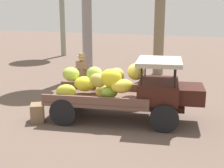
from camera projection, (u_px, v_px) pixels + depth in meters
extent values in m
plane|color=brown|center=(111.00, 115.00, 9.44)|extent=(60.00, 60.00, 0.00)
cube|color=#371610|center=(115.00, 105.00, 9.02)|extent=(4.01, 1.25, 0.16)
cylinder|color=black|center=(165.00, 101.00, 9.54)|extent=(0.78, 0.29, 0.77)
cylinder|color=black|center=(164.00, 119.00, 8.01)|extent=(0.78, 0.29, 0.77)
cylinder|color=black|center=(79.00, 97.00, 10.03)|extent=(0.78, 0.29, 0.77)
cylinder|color=black|center=(63.00, 112.00, 8.50)|extent=(0.78, 0.29, 0.77)
cube|color=brown|center=(100.00, 98.00, 9.05)|extent=(3.29, 2.30, 0.10)
cube|color=brown|center=(106.00, 86.00, 9.78)|extent=(2.95, 0.69, 0.22)
cube|color=brown|center=(94.00, 101.00, 8.25)|extent=(2.95, 0.69, 0.22)
cube|color=#371610|center=(158.00, 90.00, 8.68)|extent=(1.39, 1.71, 0.55)
cube|color=#371610|center=(191.00, 94.00, 8.53)|extent=(0.90, 1.18, 0.44)
cylinder|color=black|center=(175.00, 68.00, 9.09)|extent=(0.04, 0.04, 0.55)
cylinder|color=black|center=(175.00, 77.00, 7.85)|extent=(0.04, 0.04, 0.55)
cylinder|color=black|center=(145.00, 67.00, 9.24)|extent=(0.04, 0.04, 0.55)
cylinder|color=black|center=(141.00, 76.00, 8.01)|extent=(0.04, 0.04, 0.55)
cube|color=#AEA595|center=(159.00, 62.00, 8.48)|extent=(1.50, 1.74, 0.12)
ellipsoid|color=gold|center=(104.00, 91.00, 8.75)|extent=(0.53, 0.48, 0.50)
ellipsoid|color=#92B142|center=(94.00, 74.00, 9.24)|extent=(0.78, 0.69, 0.52)
ellipsoid|color=gold|center=(136.00, 72.00, 9.05)|extent=(0.53, 0.52, 0.54)
ellipsoid|color=#8CB136|center=(109.00, 92.00, 8.49)|extent=(0.62, 0.65, 0.42)
ellipsoid|color=gold|center=(66.00, 91.00, 8.63)|extent=(0.68, 0.64, 0.44)
ellipsoid|color=yellow|center=(122.00, 86.00, 8.35)|extent=(0.76, 0.74, 0.43)
ellipsoid|color=#A8C545|center=(71.00, 74.00, 9.50)|extent=(0.64, 0.59, 0.45)
ellipsoid|color=gold|center=(97.00, 80.00, 9.39)|extent=(0.74, 0.74, 0.59)
ellipsoid|color=yellow|center=(85.00, 84.00, 9.27)|extent=(0.74, 0.61, 0.49)
ellipsoid|color=yellow|center=(111.00, 78.00, 8.41)|extent=(0.68, 0.59, 0.56)
ellipsoid|color=gold|center=(117.00, 75.00, 8.86)|extent=(0.65, 0.70, 0.59)
ellipsoid|color=gold|center=(98.00, 81.00, 8.52)|extent=(0.58, 0.51, 0.44)
ellipsoid|color=gold|center=(98.00, 80.00, 9.16)|extent=(0.72, 0.70, 0.64)
cylinder|color=#374146|center=(86.00, 90.00, 10.77)|extent=(0.15, 0.15, 0.80)
cylinder|color=#374146|center=(79.00, 90.00, 10.78)|extent=(0.15, 0.15, 0.80)
cube|color=#8A6A4C|center=(82.00, 70.00, 10.60)|extent=(0.46, 0.36, 0.64)
cylinder|color=#8A6A4C|center=(84.00, 68.00, 10.48)|extent=(0.39, 0.30, 0.10)
cylinder|color=#8A6A4C|center=(79.00, 68.00, 10.49)|extent=(0.23, 0.41, 0.10)
sphere|color=tan|center=(82.00, 58.00, 10.50)|extent=(0.22, 0.22, 0.22)
cylinder|color=olive|center=(82.00, 56.00, 10.48)|extent=(0.34, 0.34, 0.02)
cylinder|color=olive|center=(82.00, 54.00, 10.47)|extent=(0.20, 0.20, 0.10)
cube|color=#7F6348|center=(37.00, 113.00, 8.87)|extent=(0.57, 0.60, 0.51)
cylinder|color=gray|center=(62.00, 8.00, 20.83)|extent=(0.36, 0.36, 6.62)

